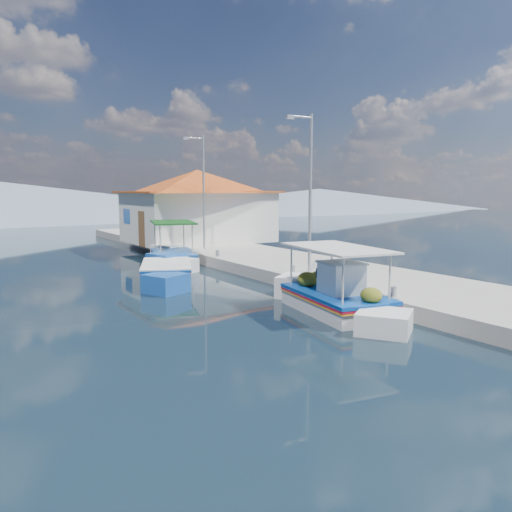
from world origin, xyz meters
TOP-DOWN VIEW (x-y plane):
  - ground at (0.00, 0.00)m, footprint 160.00×160.00m
  - quay at (5.90, 6.00)m, footprint 5.00×44.00m
  - bollards at (3.80, 5.25)m, footprint 0.20×17.20m
  - main_caique at (2.41, -1.95)m, footprint 2.73×6.58m
  - caique_green_canopy at (2.12, 9.58)m, footprint 3.08×6.11m
  - caique_blue_hull at (0.12, 5.68)m, footprint 3.48×5.88m
  - harbor_building at (6.20, 15.00)m, footprint 10.49×10.49m
  - lamp_post_near at (4.51, 2.00)m, footprint 1.21×0.14m
  - lamp_post_far at (4.51, 11.00)m, footprint 1.21×0.14m
  - mountain_ridge at (6.54, 56.00)m, footprint 171.40×96.00m

SIDE VIEW (x-z plane):
  - ground at x=0.00m, z-range 0.00..0.00m
  - quay at x=5.90m, z-range 0.00..0.50m
  - caique_blue_hull at x=0.12m, z-range -0.26..0.88m
  - caique_green_canopy at x=2.12m, z-range -0.84..1.55m
  - main_caique at x=2.41m, z-range -0.68..1.53m
  - bollards at x=3.80m, z-range 0.50..0.80m
  - mountain_ridge at x=6.54m, z-range -0.71..4.79m
  - harbor_building at x=6.20m, z-range 0.58..4.98m
  - lamp_post_near at x=4.51m, z-range 0.85..6.85m
  - lamp_post_far at x=4.51m, z-range 0.85..6.85m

